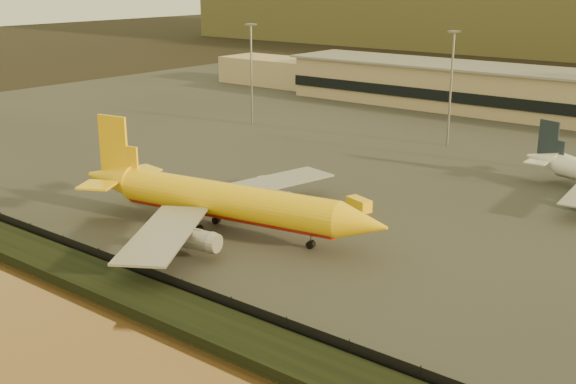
% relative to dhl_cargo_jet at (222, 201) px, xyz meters
% --- Properties ---
extents(ground, '(900.00, 900.00, 0.00)m').
position_rel_dhl_cargo_jet_xyz_m(ground, '(10.22, -6.85, -4.90)').
color(ground, black).
rests_on(ground, ground).
extents(embankment, '(320.00, 7.00, 1.40)m').
position_rel_dhl_cargo_jet_xyz_m(embankment, '(10.22, -23.85, -4.20)').
color(embankment, black).
rests_on(embankment, ground).
extents(tarmac, '(320.00, 220.00, 0.20)m').
position_rel_dhl_cargo_jet_xyz_m(tarmac, '(10.22, 88.15, -4.80)').
color(tarmac, '#2D2D2D').
rests_on(tarmac, ground).
extents(perimeter_fence, '(300.00, 0.05, 2.20)m').
position_rel_dhl_cargo_jet_xyz_m(perimeter_fence, '(10.22, -19.85, -3.60)').
color(perimeter_fence, black).
rests_on(perimeter_fence, tarmac).
extents(terminal_building, '(202.00, 25.00, 12.60)m').
position_rel_dhl_cargo_jet_xyz_m(terminal_building, '(-4.30, 118.70, 1.34)').
color(terminal_building, tan).
rests_on(terminal_building, tarmac).
extents(apron_light_masts, '(152.20, 12.20, 25.40)m').
position_rel_dhl_cargo_jet_xyz_m(apron_light_masts, '(25.22, 68.15, 10.80)').
color(apron_light_masts, slate).
rests_on(apron_light_masts, tarmac).
extents(dhl_cargo_jet, '(52.62, 50.92, 15.75)m').
position_rel_dhl_cargo_jet_xyz_m(dhl_cargo_jet, '(0.00, 0.00, 0.00)').
color(dhl_cargo_jet, yellow).
rests_on(dhl_cargo_jet, tarmac).
extents(gse_vehicle_yellow, '(4.90, 3.34, 2.02)m').
position_rel_dhl_cargo_jet_xyz_m(gse_vehicle_yellow, '(10.45, 21.25, -3.69)').
color(gse_vehicle_yellow, yellow).
rests_on(gse_vehicle_yellow, tarmac).
extents(gse_vehicle_white, '(4.00, 2.65, 1.66)m').
position_rel_dhl_cargo_jet_xyz_m(gse_vehicle_white, '(-10.22, 22.12, -3.87)').
color(gse_vehicle_white, silver).
rests_on(gse_vehicle_white, tarmac).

